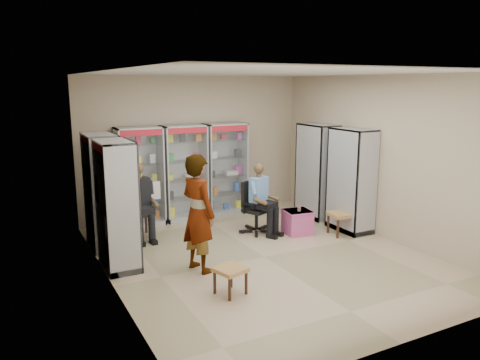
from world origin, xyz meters
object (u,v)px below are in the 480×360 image
woven_stool_a (341,224)px  woven_stool_b (230,281)px  cabinet_back_left (140,177)px  cabinet_back_mid (184,173)px  cabinet_back_right (225,169)px  wooden_chair (139,213)px  pink_trunk (297,222)px  standing_man (198,213)px  office_chair (256,207)px  cabinet_left_near (117,205)px  cabinet_right_far (317,171)px  cabinet_left_far (102,191)px  cabinet_right_near (351,180)px  seated_shopkeeper (258,201)px

woven_stool_a → woven_stool_b: bearing=-156.1°
cabinet_back_left → cabinet_back_mid: size_ratio=1.00×
cabinet_back_right → wooden_chair: 2.33m
pink_trunk → standing_man: (-2.37, -0.78, 0.68)m
woven_stool_a → office_chair: bearing=147.7°
cabinet_left_near → woven_stool_a: cabinet_left_near is taller
cabinet_right_far → wooden_chair: bearing=84.0°
cabinet_left_far → office_chair: bearing=78.1°
cabinet_back_left → wooden_chair: size_ratio=2.13×
office_chair → pink_trunk: 0.84m
cabinet_left_near → cabinet_right_near: bearing=87.4°
cabinet_back_right → wooden_chair: cabinet_back_right is taller
pink_trunk → woven_stool_a: bearing=-31.3°
cabinet_back_left → woven_stool_b: bearing=-87.3°
cabinet_right_far → cabinet_left_far: (-4.46, 0.20, 0.00)m
cabinet_back_mid → cabinet_right_near: 3.41m
woven_stool_a → standing_man: 3.17m
wooden_chair → cabinet_back_mid: bearing=31.3°
cabinet_back_mid → woven_stool_a: (2.25, -2.37, -0.78)m
cabinet_left_near → wooden_chair: (0.68, 1.30, -0.53)m
cabinet_back_right → cabinet_right_near: bearing=-53.8°
pink_trunk → cabinet_back_right: bearing=107.0°
cabinet_back_right → office_chair: (-0.07, -1.51, -0.50)m
cabinet_back_right → cabinet_left_near: bearing=-144.3°
office_chair → standing_man: (-1.71, -1.22, 0.41)m
cabinet_back_mid → cabinet_right_near: (2.58, -2.23, 0.00)m
cabinet_left_near → wooden_chair: 1.56m
cabinet_back_left → wooden_chair: bearing=-108.9°
cabinet_back_mid → cabinet_right_far: (2.58, -1.13, 0.00)m
seated_shopkeeper → standing_man: size_ratio=0.70×
cabinet_left_far → standing_man: bearing=30.4°
wooden_chair → cabinet_back_left: bearing=71.1°
seated_shopkeeper → cabinet_right_far: bearing=-10.2°
cabinet_right_near → standing_man: 3.44m
cabinet_left_near → woven_stool_a: bearing=85.2°
cabinet_back_left → office_chair: size_ratio=1.99×
wooden_chair → office_chair: size_ratio=0.93×
cabinet_left_near → woven_stool_b: bearing=33.3°
seated_shopkeeper → woven_stool_a: size_ratio=2.98×
office_chair → standing_man: standing_man is taller
cabinet_back_mid → cabinet_left_near: (-1.88, -2.03, 0.00)m
cabinet_right_far → standing_man: cabinet_right_far is taller
pink_trunk → woven_stool_b: size_ratio=1.25×
cabinet_right_near → wooden_chair: bearing=68.4°
cabinet_back_right → cabinet_back_mid: bearing=180.0°
cabinet_left_near → cabinet_back_mid: bearing=137.2°
cabinet_back_right → cabinet_right_near: (1.63, -2.23, 0.00)m
woven_stool_a → cabinet_back_right: bearing=118.7°
cabinet_back_left → cabinet_right_near: same height
cabinet_back_left → cabinet_right_near: size_ratio=1.00×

